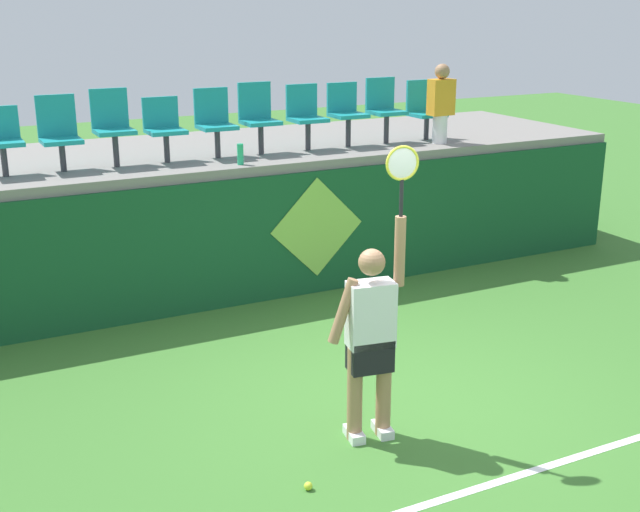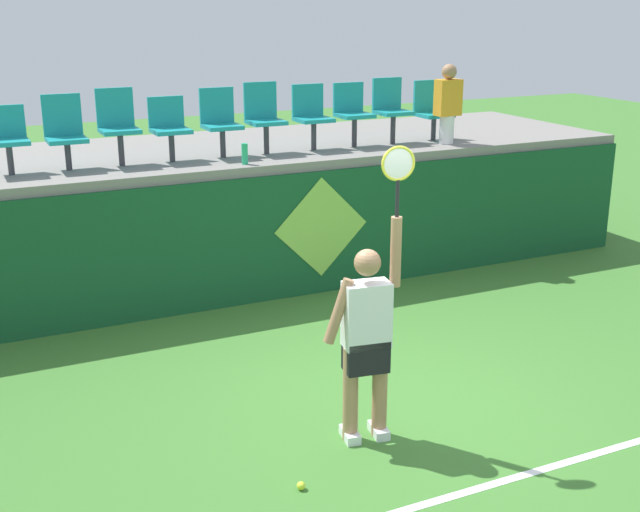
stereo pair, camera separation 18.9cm
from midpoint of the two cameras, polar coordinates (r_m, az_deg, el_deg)
ground_plane at (r=7.70m, az=6.21°, el=-10.42°), size 40.00×40.00×0.00m
court_back_wall at (r=10.09m, az=-3.19°, el=1.26°), size 10.95×0.20×1.57m
spectator_platform at (r=11.20m, az=-6.05°, el=7.24°), size 10.95×2.95×0.12m
court_baseline_stripe at (r=6.72m, az=12.62°, el=-15.22°), size 9.85×0.08×0.01m
tennis_player at (r=6.80m, az=4.07°, el=-5.47°), size 0.75×0.32×2.50m
tennis_ball at (r=6.50m, az=-0.46°, el=-15.66°), size 0.07×0.07×0.07m
water_bottle at (r=9.93m, az=-4.70°, el=7.07°), size 0.08×0.08×0.25m
stadium_chair_0 at (r=9.89m, az=-20.37°, el=7.80°), size 0.44×0.42×0.76m
stadium_chair_1 at (r=9.98m, az=-16.77°, el=8.35°), size 0.44×0.42×0.86m
stadium_chair_2 at (r=10.07m, az=-13.32°, el=8.98°), size 0.44×0.42×0.90m
stadium_chair_3 at (r=10.22m, az=-9.90°, el=8.92°), size 0.44×0.42×0.77m
stadium_chair_4 at (r=10.41m, az=-6.43°, el=9.40°), size 0.44×0.42×0.85m
stadium_chair_5 at (r=10.62m, az=-3.42°, el=9.77°), size 0.44×0.42×0.89m
stadium_chair_6 at (r=10.88m, az=-0.11°, el=9.86°), size 0.44×0.42×0.84m
stadium_chair_7 at (r=11.14m, az=2.74°, el=10.07°), size 0.44×0.42×0.83m
stadium_chair_8 at (r=11.43m, az=5.41°, el=10.28°), size 0.44×0.42×0.87m
stadium_chair_9 at (r=11.79m, az=8.19°, el=10.11°), size 0.44×0.42×0.82m
spectator_0 at (r=11.44m, az=9.34°, el=10.46°), size 0.34×0.20×1.07m
wall_signage_mount at (r=10.51m, az=0.61°, el=-2.53°), size 1.27×0.01×1.50m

